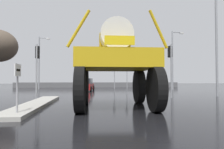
% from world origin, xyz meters
% --- Properties ---
extents(ground_plane, '(120.00, 120.00, 0.00)m').
position_xyz_m(ground_plane, '(0.00, 18.00, 0.00)').
color(ground_plane, black).
extents(median_island, '(1.13, 8.30, 0.15)m').
position_xyz_m(median_island, '(-4.52, 7.90, 0.07)').
color(median_island, '#9E9B93').
rests_on(median_island, ground).
extents(lane_arrow_sign, '(0.07, 0.60, 1.74)m').
position_xyz_m(lane_arrow_sign, '(-4.38, 4.70, 1.35)').
color(lane_arrow_sign, '#99999E').
rests_on(lane_arrow_sign, median_island).
extents(oversize_sprayer, '(4.10, 5.31, 4.17)m').
position_xyz_m(oversize_sprayer, '(-0.58, 6.78, 2.11)').
color(oversize_sprayer, black).
rests_on(oversize_sprayer, ground).
extents(sedan_ahead, '(2.32, 4.30, 1.52)m').
position_xyz_m(sedan_ahead, '(-2.25, 21.77, 0.71)').
color(sedan_ahead, maroon).
rests_on(sedan_ahead, ground).
extents(traffic_signal_near_left, '(0.24, 0.54, 3.75)m').
position_xyz_m(traffic_signal_near_left, '(-5.36, 11.44, 2.74)').
color(traffic_signal_near_left, gray).
rests_on(traffic_signal_near_left, ground).
extents(traffic_signal_near_right, '(0.24, 0.54, 3.95)m').
position_xyz_m(traffic_signal_near_right, '(4.18, 11.43, 2.88)').
color(traffic_signal_near_right, gray).
rests_on(traffic_signal_near_right, ground).
extents(traffic_signal_far_left, '(0.24, 0.55, 3.58)m').
position_xyz_m(traffic_signal_far_left, '(1.85, 26.12, 2.61)').
color(traffic_signal_far_left, gray).
rests_on(traffic_signal_far_left, ground).
extents(traffic_signal_far_right, '(0.24, 0.55, 3.64)m').
position_xyz_m(traffic_signal_far_right, '(3.69, 26.12, 2.65)').
color(traffic_signal_far_right, gray).
rests_on(traffic_signal_far_right, ground).
extents(streetlight_near_right, '(1.74, 0.24, 9.05)m').
position_xyz_m(streetlight_near_right, '(8.55, 12.26, 4.97)').
color(streetlight_near_right, gray).
rests_on(streetlight_near_right, ground).
extents(streetlight_far_left, '(1.57, 0.24, 7.51)m').
position_xyz_m(streetlight_far_left, '(-8.78, 26.81, 4.16)').
color(streetlight_far_left, gray).
rests_on(streetlight_far_left, ground).
extents(streetlight_far_right, '(1.67, 0.24, 7.98)m').
position_xyz_m(streetlight_far_right, '(9.54, 23.20, 4.41)').
color(streetlight_far_right, gray).
rests_on(streetlight_far_right, ground).
extents(roadside_barrier, '(29.73, 0.24, 0.90)m').
position_xyz_m(roadside_barrier, '(0.00, 33.71, 0.45)').
color(roadside_barrier, '#59595B').
rests_on(roadside_barrier, ground).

